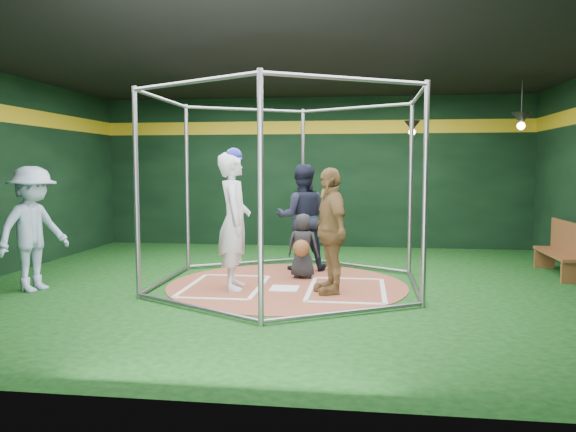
# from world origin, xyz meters

# --- Properties ---
(room_shell) EXTENTS (10.10, 9.10, 3.53)m
(room_shell) POSITION_xyz_m (0.00, 0.01, 1.75)
(room_shell) COLOR #0B340D
(room_shell) RESTS_ON ground
(clay_disc) EXTENTS (3.80, 3.80, 0.01)m
(clay_disc) POSITION_xyz_m (0.00, 0.00, 0.01)
(clay_disc) COLOR #974E36
(clay_disc) RESTS_ON ground
(home_plate) EXTENTS (0.43, 0.43, 0.01)m
(home_plate) POSITION_xyz_m (0.00, -0.30, 0.02)
(home_plate) COLOR white
(home_plate) RESTS_ON clay_disc
(batter_box_left) EXTENTS (1.17, 1.77, 0.01)m
(batter_box_left) POSITION_xyz_m (-0.95, -0.25, 0.02)
(batter_box_left) COLOR white
(batter_box_left) RESTS_ON clay_disc
(batter_box_right) EXTENTS (1.17, 1.77, 0.01)m
(batter_box_right) POSITION_xyz_m (0.95, -0.25, 0.02)
(batter_box_right) COLOR white
(batter_box_right) RESTS_ON clay_disc
(batting_cage) EXTENTS (4.05, 4.67, 3.00)m
(batting_cage) POSITION_xyz_m (-0.00, -0.00, 1.50)
(batting_cage) COLOR gray
(batting_cage) RESTS_ON ground
(pendant_lamp_near) EXTENTS (0.34, 0.34, 0.90)m
(pendant_lamp_near) POSITION_xyz_m (2.20, 3.60, 2.74)
(pendant_lamp_near) COLOR black
(pendant_lamp_near) RESTS_ON room_shell
(pendant_lamp_far) EXTENTS (0.34, 0.34, 0.90)m
(pendant_lamp_far) POSITION_xyz_m (4.00, 2.00, 2.74)
(pendant_lamp_far) COLOR black
(pendant_lamp_far) RESTS_ON room_shell
(batter_figure) EXTENTS (0.63, 0.84, 2.15)m
(batter_figure) POSITION_xyz_m (-0.76, -0.39, 1.08)
(batter_figure) COLOR silver
(batter_figure) RESTS_ON clay_disc
(visitor_leopard) EXTENTS (0.82, 1.18, 1.86)m
(visitor_leopard) POSITION_xyz_m (0.71, -0.46, 0.94)
(visitor_leopard) COLOR #A57E46
(visitor_leopard) RESTS_ON clay_disc
(catcher_figure) EXTENTS (0.57, 0.59, 1.09)m
(catcher_figure) POSITION_xyz_m (0.18, 0.58, 0.56)
(catcher_figure) COLOR black
(catcher_figure) RESTS_ON clay_disc
(umpire) EXTENTS (1.03, 0.86, 1.91)m
(umpire) POSITION_xyz_m (0.08, 1.34, 0.97)
(umpire) COLOR black
(umpire) RESTS_ON clay_disc
(bystander_blue) EXTENTS (1.05, 1.38, 1.89)m
(bystander_blue) POSITION_xyz_m (-3.76, -0.88, 0.94)
(bystander_blue) COLOR #95ADC5
(bystander_blue) RESTS_ON ground
(dugout_bench) EXTENTS (0.38, 1.61, 0.94)m
(dugout_bench) POSITION_xyz_m (4.62, 1.47, 0.48)
(dugout_bench) COLOR brown
(dugout_bench) RESTS_ON ground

